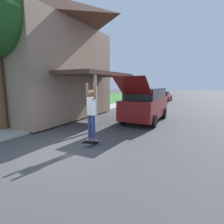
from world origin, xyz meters
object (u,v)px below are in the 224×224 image
skateboard (91,142)px  fire_hydrant (28,121)px  suv_parked (145,104)px  skateboarder (91,110)px  lawn_tree_far (74,52)px  car_down_street (163,96)px

skateboard → fire_hydrant: 4.30m
suv_parked → skateboard: bearing=-95.7°
skateboarder → skateboard: skateboarder is taller
lawn_tree_far → car_down_street: (5.28, 11.29, -4.34)m
skateboard → skateboarder: bearing=36.7°
lawn_tree_far → fire_hydrant: lawn_tree_far is taller
lawn_tree_far → skateboarder: 10.00m
lawn_tree_far → fire_hydrant: (2.01, -6.37, -4.52)m
suv_parked → skateboard: size_ratio=7.15×
suv_parked → fire_hydrant: suv_parked is taller
lawn_tree_far → suv_parked: (6.80, -1.65, -3.86)m
skateboarder → skateboard: 1.26m
car_down_street → skateboarder: bearing=-86.8°
skateboarder → fire_hydrant: size_ratio=2.80×
car_down_street → skateboard: size_ratio=5.54×
lawn_tree_far → fire_hydrant: 8.07m
fire_hydrant → car_down_street: bearing=79.5°
skateboard → fire_hydrant: (-4.26, 0.56, 0.30)m
suv_parked → fire_hydrant: bearing=-135.4°
lawn_tree_far → suv_parked: size_ratio=1.35×
lawn_tree_far → skateboarder: (6.30, -6.90, -3.57)m
car_down_street → fire_hydrant: 17.97m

